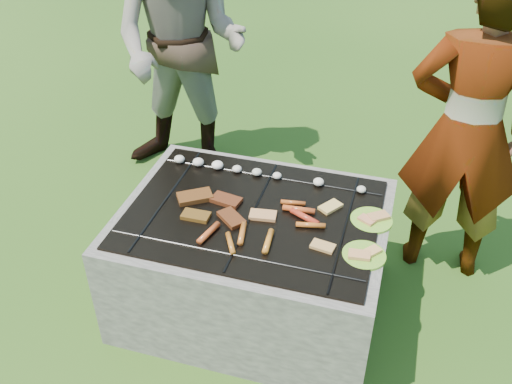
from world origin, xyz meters
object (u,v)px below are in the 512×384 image
fire_pit (253,262)px  plate_far (372,220)px  plate_near (364,255)px  cook (467,132)px  bystander (181,44)px

fire_pit → plate_far: plate_far is taller
plate_near → cook: size_ratio=0.14×
fire_pit → cook: (0.95, 0.62, 0.59)m
plate_far → cook: bearing=52.7°
plate_far → cook: (0.39, 0.51, 0.27)m
fire_pit → plate_near: (0.56, -0.15, 0.33)m
plate_far → cook: size_ratio=0.15×
plate_far → bystander: bystander is taller
cook → fire_pit: bearing=30.8°
plate_near → plate_far: bearing=89.4°
plate_near → fire_pit: bearing=164.7°
plate_far → bystander: (-1.39, 1.04, 0.34)m
bystander → plate_far: bearing=-34.9°
plate_far → plate_near: same height
plate_far → bystander: size_ratio=0.14×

